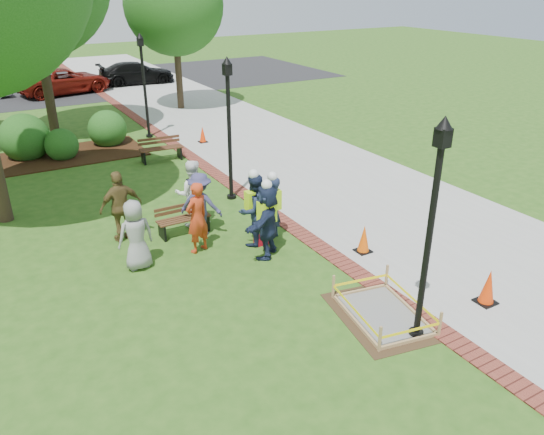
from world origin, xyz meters
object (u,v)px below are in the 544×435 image
lamp_near (432,217)px  hivis_worker_a (267,219)px  cone_front (488,288)px  hivis_worker_b (272,206)px  hivis_worker_c (254,208)px  wet_concrete_pad (383,306)px  bench_near (184,225)px

lamp_near → hivis_worker_a: lamp_near is taller
cone_front → hivis_worker_b: bearing=115.7°
cone_front → hivis_worker_c: hivis_worker_c is taller
cone_front → hivis_worker_c: 5.68m
wet_concrete_pad → hivis_worker_c: size_ratio=1.27×
wet_concrete_pad → bench_near: size_ratio=1.79×
cone_front → wet_concrete_pad: bearing=161.5°
wet_concrete_pad → bench_near: bench_near is taller
wet_concrete_pad → hivis_worker_b: bearing=92.3°
lamp_near → hivis_worker_b: bearing=93.5°
bench_near → lamp_near: bearing=-71.2°
bench_near → cone_front: size_ratio=1.79×
hivis_worker_b → hivis_worker_a: bearing=-128.0°
wet_concrete_pad → lamp_near: lamp_near is taller
lamp_near → bench_near: bearing=108.8°
cone_front → hivis_worker_b: (-2.35, 4.89, 0.53)m
hivis_worker_a → hivis_worker_c: 0.69m
wet_concrete_pad → bench_near: 5.96m
wet_concrete_pad → cone_front: size_ratio=3.22×
hivis_worker_c → hivis_worker_a: bearing=-92.1°
hivis_worker_b → lamp_near: bearing=-86.5°
hivis_worker_a → hivis_worker_b: 0.93m
lamp_near → hivis_worker_c: (-0.85, 4.92, -1.49)m
lamp_near → hivis_worker_c: 5.21m
bench_near → hivis_worker_b: 2.46m
hivis_worker_a → hivis_worker_c: (0.02, 0.69, 0.02)m
cone_front → lamp_near: bearing=-177.8°
hivis_worker_b → bench_near: bearing=142.6°
lamp_near → hivis_worker_a: (-0.88, 4.23, -1.50)m
cone_front → hivis_worker_a: (-2.92, 4.15, 0.60)m
hivis_worker_c → bench_near: bearing=132.0°
cone_front → hivis_worker_c: size_ratio=0.39×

